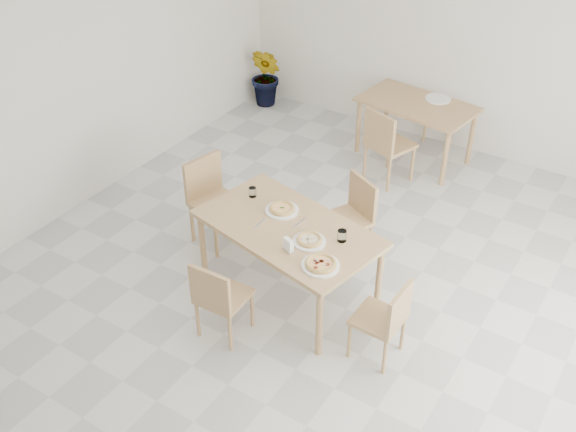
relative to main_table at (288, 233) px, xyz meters
The scene contains 21 objects.
main_table is the anchor object (origin of this frame).
chair_south 0.87m from the main_table, 101.38° to the right, with size 0.41×0.41×0.80m.
chair_north 0.90m from the main_table, 75.86° to the left, with size 0.56×0.56×0.84m.
chair_west 1.16m from the main_table, 165.22° to the left, with size 0.54×0.54×0.92m.
chair_east 1.19m from the main_table, 13.70° to the right, with size 0.39×0.39×0.78m.
plate_margherita 0.26m from the main_table, 135.83° to the left, with size 0.31×0.31×0.02m, color white.
plate_mushroom 0.31m from the main_table, 19.09° to the right, with size 0.29×0.29×0.02m, color white.
plate_pepperoni 0.63m from the main_table, 31.60° to the right, with size 0.32×0.32×0.02m, color white.
pizza_margherita 0.27m from the main_table, 135.83° to the left, with size 0.29×0.29×0.03m.
pizza_mushroom 0.32m from the main_table, 19.09° to the right, with size 0.28×0.28×0.03m.
pizza_pepperoni 0.63m from the main_table, 31.60° to the right, with size 0.30×0.30×0.03m.
tumbler_a 0.52m from the main_table, ahead, with size 0.08×0.08×0.11m, color white.
tumbler_b 0.61m from the main_table, 157.24° to the left, with size 0.07×0.07×0.09m, color white.
napkin_holder 0.38m from the main_table, 56.60° to the right, with size 0.12×0.09×0.12m.
fork_a 0.14m from the main_table, 58.92° to the left, with size 0.02×0.19×0.01m, color silver.
fork_b 0.27m from the main_table, 156.77° to the right, with size 0.02×0.19×0.01m, color silver.
second_table 2.97m from the main_table, 91.24° to the left, with size 1.45×0.95×0.75m.
chair_back_s 2.26m from the main_table, 93.00° to the left, with size 0.58×0.58×0.93m.
chair_back_n 3.71m from the main_table, 88.79° to the left, with size 0.43×0.43×0.84m.
plate_empty 3.20m from the main_table, 88.11° to the left, with size 0.31×0.31×0.02m, color white.
potted_plant 4.04m from the main_table, 127.05° to the left, with size 0.49×0.39×0.88m, color #3B6E21.
Camera 1 is at (2.41, -4.15, 4.27)m, focal length 42.00 mm.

